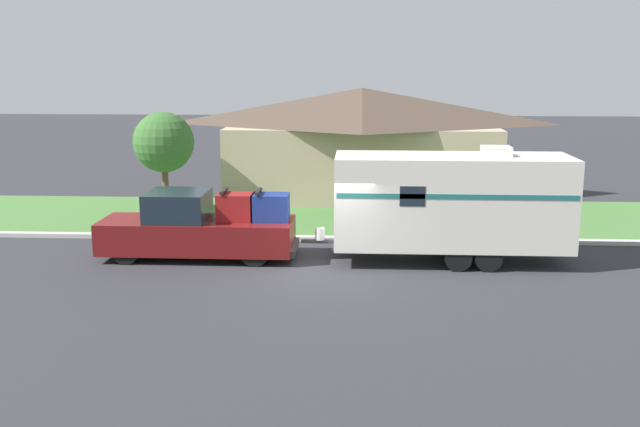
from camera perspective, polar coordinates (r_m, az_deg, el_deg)
The scene contains 8 objects.
ground_plane at distance 19.84m, azimuth 0.72°, elevation -4.86°, with size 120.00×120.00×0.00m, color #2D2D33.
curb_strip at distance 23.43m, azimuth 1.12°, elevation -2.03°, with size 80.00×0.30×0.14m.
lawn_strip at distance 27.00m, azimuth 1.40°, elevation -0.26°, with size 80.00×7.00×0.03m.
house_across_street at distance 31.18m, azimuth 3.36°, elevation 5.86°, with size 12.17×6.53×4.68m.
pickup_truck at distance 21.53m, azimuth -9.62°, elevation -1.14°, with size 5.84×1.91×2.09m.
travel_trailer at distance 20.99m, azimuth 10.49°, elevation 0.97°, with size 7.75×2.25×3.42m.
mailbox at distance 24.54m, azimuth -10.58°, elevation 0.69°, with size 0.48×0.20×1.33m.
tree_in_yard at distance 27.94m, azimuth -12.40°, elevation 5.57°, with size 2.32×2.32×3.92m.
Camera 1 is at (0.81, -18.97, 5.77)m, focal length 40.00 mm.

